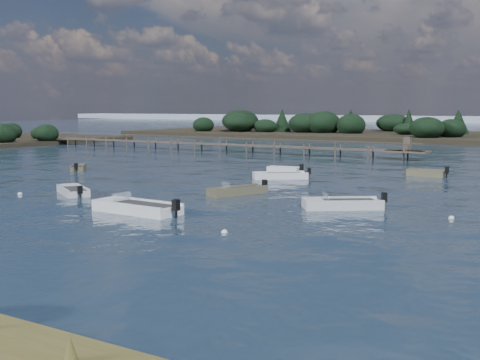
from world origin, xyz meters
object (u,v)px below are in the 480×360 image
Objects in this scene: tender_far_grey at (79,169)px; dinghy_extra_a at (237,192)px; dinghy_mid_grey at (73,192)px; dinghy_mid_white_a at (137,209)px; tender_far_white at (284,171)px; tender_far_grey_b at (426,174)px; jetty at (223,144)px; dinghy_mid_white_b at (342,206)px; dinghy_extra_b at (280,177)px.

tender_far_grey is 0.65× the size of dinghy_extra_a.
tender_far_grey is at bearing 134.91° from dinghy_mid_grey.
dinghy_mid_white_a reaches higher than tender_far_white.
tender_far_white is at bearing -160.81° from tender_far_grey_b.
jetty reaches higher than tender_far_white.
jetty is at bearing 131.57° from dinghy_mid_white_b.
tender_far_white is (-3.61, 14.36, 0.01)m from dinghy_extra_a.
dinghy_mid_white_a is 25.83m from tender_far_grey.
dinghy_extra_b is at bearing 11.23° from tender_far_grey.
dinghy_mid_white_b is at bearing -14.05° from tender_far_grey.
dinghy_mid_grey reaches higher than tender_far_grey.
jetty is at bearing 108.21° from dinghy_mid_grey.
jetty reaches higher than dinghy_mid_white_a.
dinghy_extra_a is at bearing -79.89° from dinghy_extra_b.
jetty reaches higher than dinghy_extra_a.
dinghy_extra_b reaches higher than dinghy_mid_grey.
dinghy_extra_a is 8.74m from dinghy_mid_white_b.
dinghy_mid_grey is at bearing -107.83° from tender_far_white.
dinghy_extra_a is 1.33× the size of tender_far_grey_b.
dinghy_mid_grey is 42.48m from jetty.
tender_far_white is (18.44, 8.36, 0.02)m from tender_far_grey.
dinghy_mid_white_a reaches higher than dinghy_extra_b.
dinghy_extra_a is 14.80m from tender_far_white.
dinghy_mid_white_b is 20.13m from tender_far_white.
jetty is (-21.62, 24.38, 0.83)m from dinghy_extra_b.
dinghy_mid_white_a is 29.58m from tender_far_grey_b.
dinghy_extra_b is 1.29× the size of tender_far_grey_b.
dinghy_extra_b is 4.71m from tender_far_white.
tender_far_white is (6.53, 20.31, 0.02)m from dinghy_mid_grey.
dinghy_extra_b is at bearing 100.11° from dinghy_extra_a.
tender_far_grey_b is at bearing 19.19° from tender_far_white.
dinghy_mid_white_a is 9.41m from dinghy_extra_a.
dinghy_extra_a is at bearing 30.43° from dinghy_mid_grey.
jetty is (-13.27, 40.35, 0.84)m from dinghy_mid_grey.
dinghy_extra_b is at bearing -140.33° from tender_far_grey_b.
dinghy_mid_white_a is 1.66× the size of tender_far_grey_b.
tender_far_white reaches higher than tender_far_grey.
jetty is at bearing 134.66° from tender_far_white.
dinghy_mid_white_b reaches higher than tender_far_grey.
dinghy_mid_white_b reaches higher than dinghy_extra_a.
dinghy_mid_white_b is at bearing -48.43° from jetty.
dinghy_extra_b is at bearing -48.43° from jetty.
dinghy_mid_white_b is at bearing 12.89° from dinghy_mid_grey.
tender_far_grey_b is at bearing 52.72° from dinghy_mid_grey.
dinghy_mid_white_a is 1.21× the size of dinghy_mid_white_b.
tender_far_grey_b reaches higher than tender_far_white.
dinghy_mid_white_a reaches higher than dinghy_extra_a.
tender_far_grey_b is (-0.03, 20.25, 0.01)m from dinghy_mid_white_b.
dinghy_mid_white_b is 1.38× the size of tender_far_grey_b.
tender_far_grey_b is 0.06× the size of jetty.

